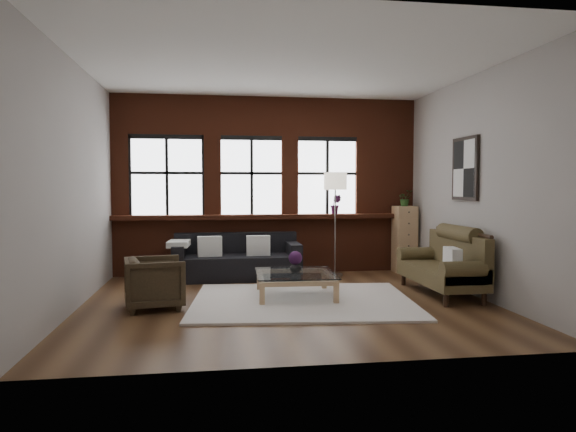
{
  "coord_description": "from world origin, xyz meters",
  "views": [
    {
      "loc": [
        -0.99,
        -6.88,
        1.58
      ],
      "look_at": [
        0.1,
        0.6,
        1.15
      ],
      "focal_mm": 32.0,
      "sensor_mm": 36.0,
      "label": 1
    }
  ],
  "objects": [
    {
      "name": "floor_lamp",
      "position": [
        1.14,
        1.96,
        0.99
      ],
      "size": [
        0.4,
        0.4,
        1.98
      ],
      "primitive_type": null,
      "color": "#A5A5A8",
      "rests_on": "floor"
    },
    {
      "name": "wall_poster",
      "position": [
        2.72,
        0.3,
        1.85
      ],
      "size": [
        0.05,
        0.74,
        0.94
      ],
      "primitive_type": null,
      "color": "black",
      "rests_on": "wall_right"
    },
    {
      "name": "coffee_table",
      "position": [
        0.16,
        0.26,
        0.18
      ],
      "size": [
        1.17,
        1.17,
        0.37
      ],
      "primitive_type": null,
      "rotation": [
        0.0,
        0.0,
        -0.05
      ],
      "color": "tan",
      "rests_on": "shag_rug"
    },
    {
      "name": "sill_ledge",
      "position": [
        0.0,
        2.35,
        1.04
      ],
      "size": [
        5.5,
        0.3,
        0.08
      ],
      "primitive_type": "cube",
      "color": "maroon",
      "rests_on": "brick_backwall"
    },
    {
      "name": "brick_backwall",
      "position": [
        0.0,
        2.44,
        1.6
      ],
      "size": [
        5.5,
        0.12,
        3.2
      ],
      "primitive_type": null,
      "color": "maroon",
      "rests_on": "floor"
    },
    {
      "name": "floor",
      "position": [
        0.0,
        0.0,
        0.0
      ],
      "size": [
        5.5,
        5.5,
        0.0
      ],
      "primitive_type": "plane",
      "color": "#4A2F1B",
      "rests_on": "ground"
    },
    {
      "name": "window_mid",
      "position": [
        -0.3,
        2.45,
        1.75
      ],
      "size": [
        1.38,
        0.1,
        1.5
      ],
      "primitive_type": null,
      "color": "black",
      "rests_on": "brick_backwall"
    },
    {
      "name": "shag_rug",
      "position": [
        0.21,
        -0.02,
        0.02
      ],
      "size": [
        3.19,
        2.62,
        0.03
      ],
      "primitive_type": "cube",
      "rotation": [
        0.0,
        0.0,
        -0.1
      ],
      "color": "beige",
      "rests_on": "floor"
    },
    {
      "name": "vase",
      "position": [
        0.16,
        0.26,
        0.45
      ],
      "size": [
        0.22,
        0.22,
        0.17
      ],
      "primitive_type": "imported",
      "rotation": [
        0.0,
        0.0,
        -0.42
      ],
      "color": "#B2B2B2",
      "rests_on": "coffee_table"
    },
    {
      "name": "pillow_a",
      "position": [
        -1.06,
        1.8,
        0.58
      ],
      "size": [
        0.41,
        0.19,
        0.34
      ],
      "primitive_type": "cube",
      "rotation": [
        0.0,
        0.0,
        0.12
      ],
      "color": "white",
      "rests_on": "dark_sofa"
    },
    {
      "name": "ceiling",
      "position": [
        0.0,
        0.0,
        3.2
      ],
      "size": [
        5.5,
        5.5,
        0.0
      ],
      "primitive_type": "plane",
      "rotation": [
        3.14,
        0.0,
        0.0
      ],
      "color": "white",
      "rests_on": "ground"
    },
    {
      "name": "drawer_chest",
      "position": [
        2.51,
        2.15,
        0.61
      ],
      "size": [
        0.38,
        0.38,
        1.22
      ],
      "primitive_type": "cube",
      "color": "tan",
      "rests_on": "floor"
    },
    {
      "name": "wall_back",
      "position": [
        0.0,
        2.5,
        1.6
      ],
      "size": [
        5.5,
        0.0,
        5.5
      ],
      "primitive_type": "plane",
      "rotation": [
        1.57,
        0.0,
        0.0
      ],
      "color": "#A59F99",
      "rests_on": "ground"
    },
    {
      "name": "potted_plant_top",
      "position": [
        2.51,
        2.15,
        1.37
      ],
      "size": [
        0.28,
        0.25,
        0.29
      ],
      "primitive_type": "imported",
      "rotation": [
        0.0,
        0.0,
        0.08
      ],
      "color": "#2D5923",
      "rests_on": "drawer_chest"
    },
    {
      "name": "pillow_settee",
      "position": [
        2.22,
        -0.36,
        0.59
      ],
      "size": [
        0.18,
        0.39,
        0.34
      ],
      "primitive_type": "cube",
      "rotation": [
        0.0,
        0.0,
        -0.12
      ],
      "color": "white",
      "rests_on": "vintage_settee"
    },
    {
      "name": "wall_front",
      "position": [
        0.0,
        -2.5,
        1.6
      ],
      "size": [
        5.5,
        0.0,
        5.5
      ],
      "primitive_type": "plane",
      "rotation": [
        -1.57,
        0.0,
        0.0
      ],
      "color": "#A59F99",
      "rests_on": "ground"
    },
    {
      "name": "armchair",
      "position": [
        -1.75,
        -0.11,
        0.34
      ],
      "size": [
        0.86,
        0.84,
        0.67
      ],
      "primitive_type": "imported",
      "rotation": [
        0.0,
        0.0,
        1.76
      ],
      "color": "#2F2517",
      "rests_on": "floor"
    },
    {
      "name": "sill_plant",
      "position": [
        1.24,
        2.32,
        1.26
      ],
      "size": [
        0.24,
        0.22,
        0.36
      ],
      "primitive_type": "imported",
      "rotation": [
        0.0,
        0.0,
        -0.38
      ],
      "color": "#411847",
      "rests_on": "sill_ledge"
    },
    {
      "name": "dark_sofa",
      "position": [
        -0.6,
        1.9,
        0.39
      ],
      "size": [
        2.15,
        0.87,
        0.78
      ],
      "primitive_type": null,
      "color": "black",
      "rests_on": "floor"
    },
    {
      "name": "flowers",
      "position": [
        0.16,
        0.26,
        0.57
      ],
      "size": [
        0.2,
        0.2,
        0.2
      ],
      "primitive_type": "sphere",
      "color": "#411847",
      "rests_on": "vase"
    },
    {
      "name": "vintage_settee",
      "position": [
        2.3,
        0.18,
        0.47
      ],
      "size": [
        0.79,
        1.78,
        0.95
      ],
      "primitive_type": null,
      "color": "#4A3E22",
      "rests_on": "floor"
    },
    {
      "name": "wall_left",
      "position": [
        -2.75,
        0.0,
        1.6
      ],
      "size": [
        0.0,
        5.0,
        5.0
      ],
      "primitive_type": "plane",
      "rotation": [
        1.57,
        0.0,
        1.57
      ],
      "color": "#A59F99",
      "rests_on": "ground"
    },
    {
      "name": "wall_right",
      "position": [
        2.75,
        0.0,
        1.6
      ],
      "size": [
        0.0,
        5.0,
        5.0
      ],
      "primitive_type": "plane",
      "rotation": [
        1.57,
        0.0,
        -1.57
      ],
      "color": "#A59F99",
      "rests_on": "ground"
    },
    {
      "name": "window_right",
      "position": [
        1.1,
        2.45,
        1.75
      ],
      "size": [
        1.38,
        0.1,
        1.5
      ],
      "primitive_type": null,
      "color": "black",
      "rests_on": "brick_backwall"
    },
    {
      "name": "window_left",
      "position": [
        -1.8,
        2.45,
        1.75
      ],
      "size": [
        1.38,
        0.1,
        1.5
      ],
      "primitive_type": null,
      "color": "black",
      "rests_on": "brick_backwall"
    },
    {
      "name": "pillow_b",
      "position": [
        -0.24,
        1.8,
        0.58
      ],
      "size": [
        0.4,
        0.15,
        0.34
      ],
      "primitive_type": "cube",
      "rotation": [
        0.0,
        0.0,
        -0.02
      ],
      "color": "white",
      "rests_on": "dark_sofa"
    }
  ]
}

